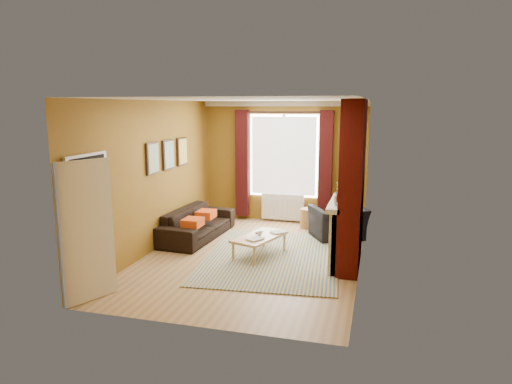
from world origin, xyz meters
TOP-DOWN VIEW (x-y plane):
  - ground at (0.00, 0.00)m, footprint 5.50×5.50m
  - room_walls at (0.64, 0.28)m, footprint 3.82×5.54m
  - striped_rug at (0.35, 0.06)m, footprint 2.63×3.45m
  - sofa at (-1.42, 0.87)m, footprint 0.96×2.16m
  - armchair at (1.39, 1.58)m, footprint 1.33×1.28m
  - coffee_table at (0.11, 0.10)m, footprint 0.89×1.25m
  - wicker_stool at (0.67, 2.24)m, footprint 0.43×0.43m
  - floor_lamp at (1.47, 2.19)m, footprint 0.31×0.31m
  - book_a at (0.00, -0.11)m, footprint 0.34×0.36m
  - book_b at (0.33, 0.46)m, footprint 0.36×0.36m
  - mug at (0.12, 0.05)m, footprint 0.13×0.13m
  - tv_remote at (0.06, 0.27)m, footprint 0.11×0.17m

SIDE VIEW (x-z plane):
  - ground at x=0.00m, z-range 0.00..0.00m
  - striped_rug at x=0.35m, z-range 0.00..0.02m
  - wicker_stool at x=0.67m, z-range 0.00..0.44m
  - sofa at x=-1.42m, z-range 0.00..0.62m
  - armchair at x=1.39m, z-range 0.00..0.66m
  - coffee_table at x=0.11m, z-range 0.15..0.52m
  - book_b at x=0.33m, z-range 0.38..0.40m
  - tv_remote at x=0.06m, z-range 0.38..0.40m
  - book_a at x=0.00m, z-range 0.38..0.40m
  - mug at x=0.12m, z-range 0.38..0.46m
  - floor_lamp at x=1.47m, z-range 0.46..2.06m
  - room_walls at x=0.64m, z-range -0.03..2.80m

